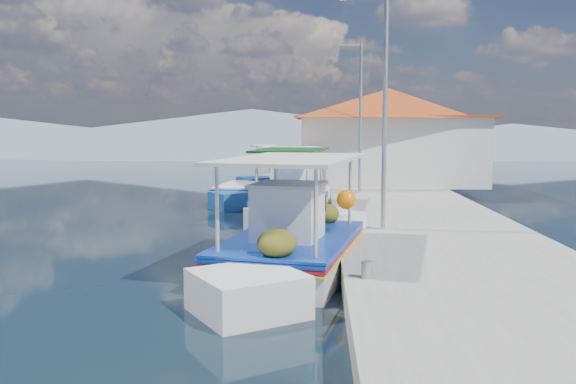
{
  "coord_description": "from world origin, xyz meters",
  "views": [
    {
      "loc": [
        2.97,
        -13.12,
        3.11
      ],
      "look_at": [
        2.09,
        3.34,
        1.3
      ],
      "focal_mm": 36.99,
      "sensor_mm": 36.0,
      "label": 1
    }
  ],
  "objects": [
    {
      "name": "lamp_post_far",
      "position": [
        4.51,
        11.0,
        3.85
      ],
      "size": [
        1.21,
        0.14,
        6.0
      ],
      "color": "#A5A8AD",
      "rests_on": "quay"
    },
    {
      "name": "bollards",
      "position": [
        3.8,
        5.25,
        0.65
      ],
      "size": [
        0.2,
        17.2,
        0.3
      ],
      "color": "#A5A8AD",
      "rests_on": "quay"
    },
    {
      "name": "main_caique",
      "position": [
        2.38,
        -0.58,
        0.53
      ],
      "size": [
        3.53,
        8.16,
        2.74
      ],
      "rotation": [
        0.0,
        0.0,
        0.21
      ],
      "color": "white",
      "rests_on": "ground"
    },
    {
      "name": "ground",
      "position": [
        0.0,
        0.0,
        0.0
      ],
      "size": [
        160.0,
        160.0,
        0.0
      ],
      "primitive_type": "plane",
      "color": "black",
      "rests_on": "ground"
    },
    {
      "name": "harbor_building",
      "position": [
        6.2,
        15.0,
        2.78
      ],
      "size": [
        10.49,
        10.49,
        4.4
      ],
      "color": "white",
      "rests_on": "quay"
    },
    {
      "name": "caique_far",
      "position": [
        1.52,
        11.83,
        0.48
      ],
      "size": [
        3.57,
        7.02,
        2.58
      ],
      "rotation": [
        0.0,
        0.0,
        -0.3
      ],
      "color": "white",
      "rests_on": "ground"
    },
    {
      "name": "caique_green_canopy",
      "position": [
        1.99,
        6.88,
        0.39
      ],
      "size": [
        2.69,
        6.98,
        2.63
      ],
      "rotation": [
        0.0,
        0.0,
        0.13
      ],
      "color": "white",
      "rests_on": "ground"
    },
    {
      "name": "quay",
      "position": [
        5.9,
        6.0,
        0.25
      ],
      "size": [
        5.0,
        44.0,
        0.5
      ],
      "primitive_type": "cube",
      "color": "#9F9D95",
      "rests_on": "ground"
    },
    {
      "name": "caique_blue_hull",
      "position": [
        -0.18,
        11.28,
        0.3
      ],
      "size": [
        2.29,
        6.25,
        1.12
      ],
      "rotation": [
        0.0,
        0.0,
        0.11
      ],
      "color": "#1A4EA0",
      "rests_on": "ground"
    },
    {
      "name": "mountain_ridge",
      "position": [
        6.54,
        56.0,
        2.04
      ],
      "size": [
        171.4,
        96.0,
        5.5
      ],
      "color": "slate",
      "rests_on": "ground"
    },
    {
      "name": "lamp_post_near",
      "position": [
        4.51,
        2.0,
        3.85
      ],
      "size": [
        1.21,
        0.14,
        6.0
      ],
      "color": "#A5A8AD",
      "rests_on": "quay"
    }
  ]
}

